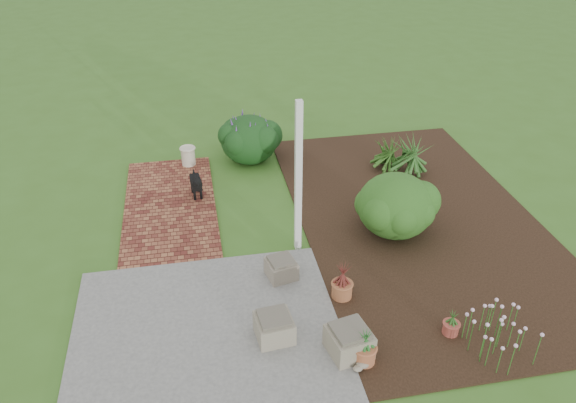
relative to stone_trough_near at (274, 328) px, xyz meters
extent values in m
plane|color=#3B6720|center=(0.39, 1.80, -0.19)|extent=(80.00, 80.00, 0.00)
cube|color=#626260|center=(-0.86, 0.05, -0.17)|extent=(3.50, 3.50, 0.04)
cube|color=#59221C|center=(-1.31, 3.55, -0.17)|extent=(1.60, 3.50, 0.04)
cube|color=black|center=(2.89, 2.30, -0.18)|extent=(4.00, 7.00, 0.03)
cube|color=white|center=(0.69, 1.90, 1.06)|extent=(0.10, 0.10, 2.50)
cube|color=gray|center=(0.00, 0.00, 0.00)|extent=(0.50, 0.50, 0.31)
cube|color=#78725A|center=(0.87, -0.42, 0.01)|extent=(0.59, 0.59, 0.33)
cube|color=#726358|center=(0.30, 1.20, -0.02)|extent=(0.48, 0.48, 0.27)
cube|color=black|center=(-0.81, 3.78, 0.13)|extent=(0.21, 0.40, 0.17)
cylinder|color=black|center=(-0.86, 3.64, -0.06)|extent=(0.05, 0.05, 0.19)
cylinder|color=black|center=(-0.74, 3.65, -0.06)|extent=(0.05, 0.05, 0.19)
cylinder|color=black|center=(-0.89, 3.91, -0.06)|extent=(0.05, 0.05, 0.19)
cylinder|color=black|center=(-0.77, 3.93, -0.06)|extent=(0.05, 0.05, 0.19)
sphere|color=black|center=(-0.79, 3.55, 0.27)|extent=(0.16, 0.16, 0.16)
cone|color=black|center=(-0.83, 3.98, 0.24)|extent=(0.08, 0.12, 0.14)
cylinder|color=beige|center=(-0.91, 5.06, 0.03)|extent=(0.34, 0.34, 0.37)
ellipsoid|color=#0B4313|center=(2.34, 2.03, 0.37)|extent=(1.29, 1.29, 1.06)
cylinder|color=#9F5C35|center=(1.07, 0.61, -0.05)|extent=(0.32, 0.32, 0.23)
cylinder|color=#9F4335|center=(2.27, -0.35, -0.08)|extent=(0.27, 0.27, 0.17)
cylinder|color=#AA5E39|center=(1.02, -0.60, -0.05)|extent=(0.30, 0.30, 0.24)
ellipsoid|color=black|center=(0.33, 5.09, 0.30)|extent=(1.44, 1.44, 0.99)
camera|label=1|loc=(-0.80, -5.22, 5.14)|focal=35.00mm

